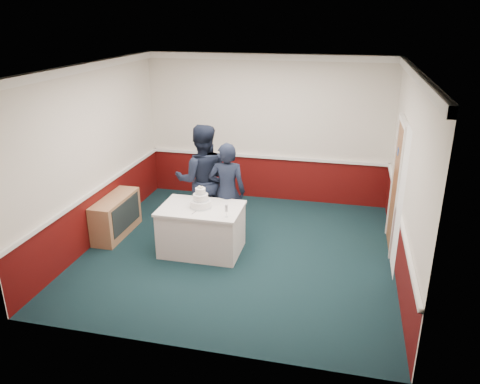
% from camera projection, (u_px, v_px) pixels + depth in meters
% --- Properties ---
extents(ground, '(5.00, 5.00, 0.00)m').
position_uv_depth(ground, '(239.00, 251.00, 7.82)').
color(ground, black).
rests_on(ground, ground).
extents(room_shell, '(5.00, 5.00, 3.00)m').
position_uv_depth(room_shell, '(252.00, 128.00, 7.65)').
color(room_shell, silver).
rests_on(room_shell, ground).
extents(sideboard, '(0.41, 1.20, 0.70)m').
position_uv_depth(sideboard, '(116.00, 216.00, 8.30)').
color(sideboard, tan).
rests_on(sideboard, ground).
extents(cake_table, '(1.32, 0.92, 0.79)m').
position_uv_depth(cake_table, '(202.00, 229.00, 7.69)').
color(cake_table, white).
rests_on(cake_table, ground).
extents(wedding_cake, '(0.35, 0.35, 0.36)m').
position_uv_depth(wedding_cake, '(201.00, 201.00, 7.51)').
color(wedding_cake, white).
rests_on(wedding_cake, cake_table).
extents(cake_knife, '(0.06, 0.22, 0.00)m').
position_uv_depth(cake_knife, '(195.00, 212.00, 7.37)').
color(cake_knife, silver).
rests_on(cake_knife, cake_table).
extents(champagne_flute, '(0.05, 0.05, 0.21)m').
position_uv_depth(champagne_flute, '(226.00, 209.00, 7.14)').
color(champagne_flute, silver).
rests_on(champagne_flute, cake_table).
extents(person_man, '(1.13, 0.99, 1.97)m').
position_uv_depth(person_man, '(202.00, 180.00, 8.21)').
color(person_man, black).
rests_on(person_man, ground).
extents(person_woman, '(0.68, 0.50, 1.74)m').
position_uv_depth(person_woman, '(227.00, 192.00, 7.98)').
color(person_woman, black).
rests_on(person_woman, ground).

